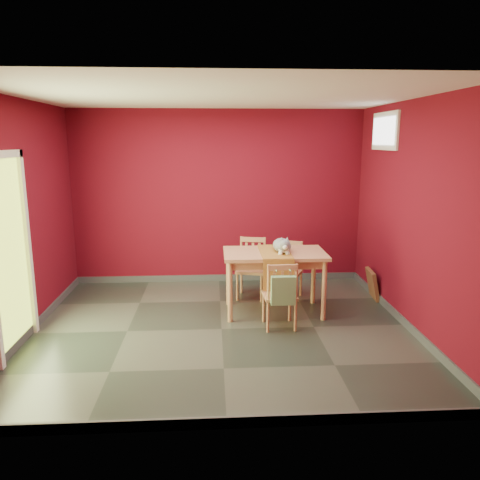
{
  "coord_description": "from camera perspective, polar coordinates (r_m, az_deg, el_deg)",
  "views": [
    {
      "loc": [
        -0.1,
        -5.29,
        2.23
      ],
      "look_at": [
        0.25,
        0.45,
        1.0
      ],
      "focal_mm": 35.0,
      "sensor_mm": 36.0,
      "label": 1
    }
  ],
  "objects": [
    {
      "name": "cat",
      "position": [
        6.04,
        5.15,
        -0.33
      ],
      "size": [
        0.27,
        0.49,
        0.24
      ],
      "primitive_type": null,
      "rotation": [
        0.0,
        0.0,
        0.04
      ],
      "color": "slate",
      "rests_on": "table_runner"
    },
    {
      "name": "ground",
      "position": [
        5.74,
        -2.26,
        -10.79
      ],
      "size": [
        4.5,
        4.5,
        0.0
      ],
      "primitive_type": "plane",
      "color": "#2D342D",
      "rests_on": "ground"
    },
    {
      "name": "chair_near",
      "position": [
        5.65,
        4.91,
        -6.61
      ],
      "size": [
        0.4,
        0.4,
        0.83
      ],
      "color": "tan",
      "rests_on": "ground"
    },
    {
      "name": "picture_frame",
      "position": [
        7.0,
        15.84,
        -5.2
      ],
      "size": [
        0.17,
        0.43,
        0.42
      ],
      "color": "brown",
      "rests_on": "ground"
    },
    {
      "name": "room_shell",
      "position": [
        5.72,
        -2.26,
        -10.33
      ],
      "size": [
        4.5,
        4.5,
        4.5
      ],
      "color": "#5B0916",
      "rests_on": "ground"
    },
    {
      "name": "dining_table",
      "position": [
        6.08,
        4.22,
        -2.39
      ],
      "size": [
        1.31,
        0.77,
        0.82
      ],
      "color": "tan",
      "rests_on": "ground"
    },
    {
      "name": "doorway",
      "position": [
        5.45,
        -26.4,
        -0.91
      ],
      "size": [
        0.06,
        1.01,
        2.13
      ],
      "color": "#B7D838",
      "rests_on": "ground"
    },
    {
      "name": "tote_bag",
      "position": [
        5.42,
        5.31,
        -6.12
      ],
      "size": [
        0.28,
        0.18,
        0.4
      ],
      "color": "#699361",
      "rests_on": "chair_near"
    },
    {
      "name": "outlet_plate",
      "position": [
        7.72,
        9.37,
        -2.57
      ],
      "size": [
        0.08,
        0.02,
        0.12
      ],
      "primitive_type": "cube",
      "color": "silver",
      "rests_on": "room_shell"
    },
    {
      "name": "chair_far_left",
      "position": [
        6.74,
        1.41,
        -3.35
      ],
      "size": [
        0.48,
        0.48,
        0.86
      ],
      "color": "tan",
      "rests_on": "ground"
    },
    {
      "name": "chair_far_right",
      "position": [
        6.75,
        5.89,
        -3.58
      ],
      "size": [
        0.5,
        0.5,
        0.81
      ],
      "color": "tan",
      "rests_on": "ground"
    },
    {
      "name": "table_runner",
      "position": [
        5.94,
        4.4,
        -2.34
      ],
      "size": [
        0.39,
        0.8,
        0.4
      ],
      "color": "#9B6528",
      "rests_on": "dining_table"
    },
    {
      "name": "window",
      "position": [
        6.71,
        17.23,
        12.57
      ],
      "size": [
        0.05,
        0.9,
        0.5
      ],
      "color": "white",
      "rests_on": "room_shell"
    }
  ]
}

